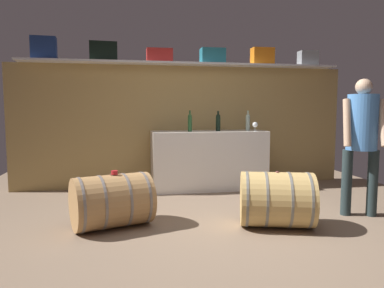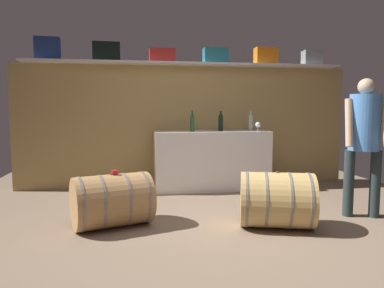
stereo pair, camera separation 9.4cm
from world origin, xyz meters
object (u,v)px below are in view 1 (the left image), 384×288
(wine_barrel_near, at_px, (112,201))
(wine_bottle_clear, at_px, (248,122))
(toolcase_orange, at_px, (262,56))
(winemaker_pouring, at_px, (362,133))
(toolcase_navy, at_px, (44,48))
(wine_barrel_far, at_px, (277,199))
(toolcase_teal, at_px, (213,56))
(toolcase_black, at_px, (103,52))
(toolcase_grey, at_px, (308,59))
(wine_bottle_dark, at_px, (218,122))
(wine_bottle_green, at_px, (190,122))
(wine_glass, at_px, (255,125))
(tasting_cup, at_px, (114,173))
(work_cabinet, at_px, (209,160))
(toolcase_red, at_px, (159,56))

(wine_barrel_near, bearing_deg, wine_bottle_clear, 20.36)
(toolcase_orange, xyz_separation_m, winemaker_pouring, (0.49, -2.00, -1.16))
(toolcase_navy, relative_size, wine_barrel_far, 0.39)
(toolcase_teal, distance_m, wine_bottle_clear, 1.23)
(toolcase_orange, bearing_deg, wine_bottle_clear, -145.91)
(toolcase_navy, distance_m, wine_barrel_far, 4.05)
(toolcase_orange, bearing_deg, toolcase_black, -179.80)
(toolcase_grey, xyz_separation_m, wine_barrel_near, (-3.29, -1.89, -1.87))
(toolcase_navy, xyz_separation_m, wine_bottle_dark, (2.66, -0.24, -1.12))
(toolcase_navy, bearing_deg, wine_barrel_far, -41.61)
(toolcase_teal, relative_size, wine_bottle_green, 1.18)
(wine_glass, height_order, tasting_cup, wine_glass)
(wine_bottle_clear, height_order, tasting_cup, wine_bottle_clear)
(toolcase_grey, height_order, wine_bottle_clear, toolcase_grey)
(winemaker_pouring, bearing_deg, work_cabinet, -31.93)
(toolcase_orange, bearing_deg, winemaker_pouring, -75.87)
(wine_barrel_near, bearing_deg, toolcase_teal, 32.16)
(toolcase_teal, bearing_deg, wine_bottle_green, -144.71)
(toolcase_navy, bearing_deg, toolcase_red, -3.51)
(toolcase_navy, xyz_separation_m, wine_glass, (3.23, -0.39, -1.17))
(wine_barrel_near, bearing_deg, toolcase_black, 76.93)
(toolcase_red, bearing_deg, wine_bottle_clear, -8.34)
(toolcase_grey, xyz_separation_m, wine_bottle_clear, (-1.15, -0.21, -1.08))
(work_cabinet, relative_size, wine_bottle_green, 5.56)
(toolcase_grey, height_order, tasting_cup, toolcase_grey)
(wine_bottle_clear, bearing_deg, toolcase_black, 174.76)
(toolcase_navy, bearing_deg, winemaker_pouring, -30.14)
(wine_glass, bearing_deg, wine_bottle_dark, 164.47)
(toolcase_red, height_order, winemaker_pouring, toolcase_red)
(toolcase_orange, xyz_separation_m, work_cabinet, (-0.97, -0.21, -1.71))
(wine_bottle_clear, height_order, wine_glass, wine_bottle_clear)
(toolcase_navy, xyz_separation_m, toolcase_black, (0.87, 0.00, -0.03))
(toolcase_black, xyz_separation_m, wine_barrel_near, (0.16, -1.89, -1.89))
(toolcase_navy, height_order, toolcase_red, toolcase_navy)
(wine_bottle_clear, distance_m, winemaker_pouring, 1.96)
(toolcase_orange, relative_size, wine_bottle_clear, 1.10)
(toolcase_black, xyz_separation_m, wine_barrel_far, (1.94, -2.21, -1.88))
(wine_bottle_clear, relative_size, wine_barrel_near, 0.34)
(toolcase_orange, bearing_deg, toolcase_grey, 0.20)
(toolcase_grey, bearing_deg, wine_glass, -156.17)
(toolcase_navy, xyz_separation_m, winemaker_pouring, (3.98, -2.00, -1.19))
(toolcase_orange, height_order, wine_glass, toolcase_orange)
(toolcase_teal, height_order, toolcase_orange, toolcase_orange)
(toolcase_navy, bearing_deg, wine_bottle_clear, -7.31)
(toolcase_black, distance_m, toolcase_teal, 1.75)
(toolcase_grey, distance_m, work_cabinet, 2.48)
(wine_barrel_far, height_order, winemaker_pouring, winemaker_pouring)
(wine_barrel_far, bearing_deg, toolcase_teal, 111.44)
(wine_bottle_clear, bearing_deg, toolcase_teal, 159.05)
(toolcase_black, relative_size, wine_bottle_clear, 1.27)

